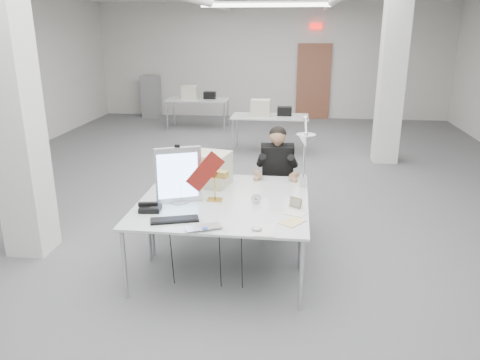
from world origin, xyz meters
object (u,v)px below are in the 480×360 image
(laptop, at_px, (205,230))
(office_chair, at_px, (277,183))
(desk_main, at_px, (217,216))
(architect_lamp, at_px, (305,151))
(bankers_lamp, at_px, (215,187))
(seated_person, at_px, (277,161))
(beige_monitor, at_px, (211,169))
(monitor, at_px, (178,175))
(desk_phone, at_px, (150,208))

(laptop, bearing_deg, office_chair, 48.30)
(desk_main, relative_size, architect_lamp, 1.88)
(desk_main, xyz_separation_m, bankers_lamp, (-0.09, 0.41, 0.17))
(desk_main, bearing_deg, seated_person, 71.46)
(beige_monitor, xyz_separation_m, architect_lamp, (1.07, -0.16, 0.29))
(monitor, distance_m, bankers_lamp, 0.41)
(monitor, bearing_deg, beige_monitor, 46.65)
(office_chair, xyz_separation_m, monitor, (-0.98, -1.28, 0.47))
(office_chair, bearing_deg, seated_person, -95.84)
(bankers_lamp, bearing_deg, office_chair, 83.11)
(beige_monitor, bearing_deg, bankers_lamp, -63.77)
(laptop, xyz_separation_m, bankers_lamp, (-0.05, 0.80, 0.14))
(architect_lamp, bearing_deg, bankers_lamp, 178.30)
(architect_lamp, bearing_deg, beige_monitor, 148.94)
(desk_main, relative_size, laptop, 5.31)
(office_chair, bearing_deg, monitor, -133.20)
(desk_phone, xyz_separation_m, architect_lamp, (1.54, 0.73, 0.45))
(desk_phone, distance_m, architect_lamp, 1.76)
(desk_phone, bearing_deg, laptop, -39.47)
(office_chair, relative_size, desk_phone, 5.57)
(seated_person, bearing_deg, monitor, -134.30)
(desk_phone, bearing_deg, architect_lamp, 19.58)
(monitor, relative_size, architect_lamp, 0.62)
(laptop, xyz_separation_m, desk_phone, (-0.65, 0.43, 0.01))
(desk_main, relative_size, beige_monitor, 4.42)
(desk_main, xyz_separation_m, monitor, (-0.46, 0.32, 0.31))
(laptop, height_order, beige_monitor, beige_monitor)
(office_chair, xyz_separation_m, bankers_lamp, (-0.61, -1.19, 0.33))
(bankers_lamp, distance_m, beige_monitor, 0.54)
(monitor, xyz_separation_m, architect_lamp, (1.31, 0.45, 0.18))
(office_chair, xyz_separation_m, seated_person, (0.00, -0.05, 0.32))
(desk_main, relative_size, office_chair, 1.55)
(architect_lamp, bearing_deg, desk_phone, -177.41)
(desk_phone, bearing_deg, monitor, 44.28)
(monitor, bearing_deg, desk_main, -57.12)
(office_chair, distance_m, architect_lamp, 1.11)
(desk_main, distance_m, seated_person, 1.65)
(desk_main, distance_m, bankers_lamp, 0.45)
(office_chair, bearing_deg, desk_phone, -133.68)
(seated_person, relative_size, beige_monitor, 2.37)
(monitor, distance_m, laptop, 0.87)
(seated_person, bearing_deg, beige_monitor, -145.75)
(office_chair, xyz_separation_m, architect_lamp, (0.33, -0.83, 0.65))
(desk_main, relative_size, desk_phone, 8.62)
(monitor, bearing_deg, desk_phone, -152.09)
(seated_person, xyz_separation_m, laptop, (-0.57, -1.94, -0.13))
(office_chair, bearing_deg, architect_lamp, -74.40)
(office_chair, height_order, laptop, office_chair)
(desk_phone, distance_m, beige_monitor, 1.02)
(laptop, xyz_separation_m, beige_monitor, (-0.18, 1.32, 0.18))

